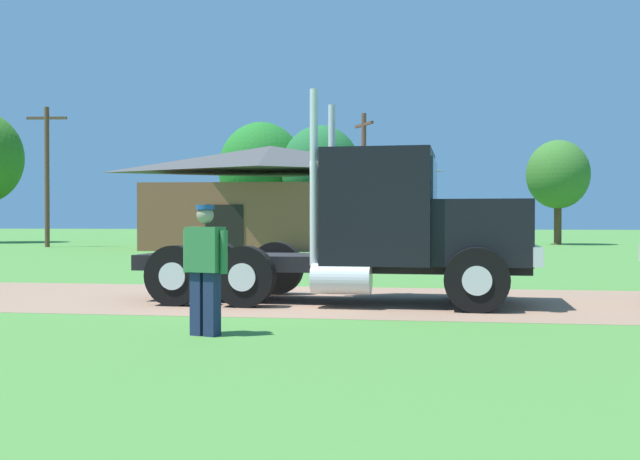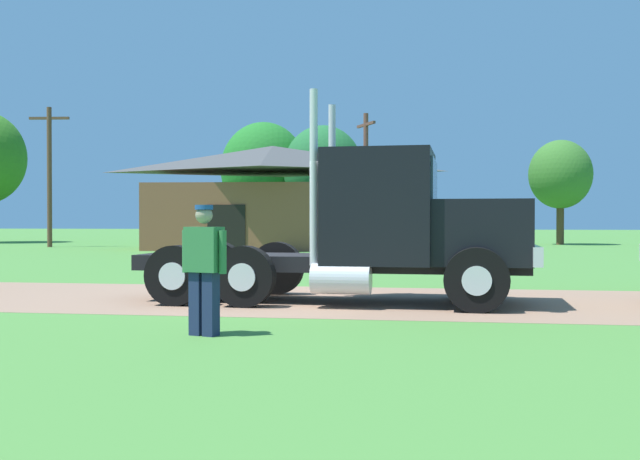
% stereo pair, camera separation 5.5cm
% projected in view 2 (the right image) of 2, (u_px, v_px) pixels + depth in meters
% --- Properties ---
extents(ground_plane, '(200.00, 200.00, 0.00)m').
position_uv_depth(ground_plane, '(271.00, 299.00, 14.21)').
color(ground_plane, '#4A8337').
extents(dirt_track, '(120.00, 5.35, 0.01)m').
position_uv_depth(dirt_track, '(271.00, 299.00, 14.21)').
color(dirt_track, '#947159').
rests_on(dirt_track, ground_plane).
extents(truck_foreground_white, '(7.25, 2.83, 3.73)m').
position_uv_depth(truck_foreground_white, '(384.00, 231.00, 13.52)').
color(truck_foreground_white, black).
rests_on(truck_foreground_white, ground_plane).
extents(visitor_standing_near, '(0.65, 0.38, 1.69)m').
position_uv_depth(visitor_standing_near, '(204.00, 264.00, 9.74)').
color(visitor_standing_near, '#33723F').
rests_on(visitor_standing_near, ground_plane).
extents(shed_building, '(13.13, 7.55, 5.26)m').
position_uv_depth(shed_building, '(273.00, 199.00, 38.38)').
color(shed_building, brown).
rests_on(shed_building, ground_plane).
extents(utility_pole_near, '(2.20, 0.38, 7.61)m').
position_uv_depth(utility_pole_near, '(49.00, 173.00, 40.92)').
color(utility_pole_near, brown).
rests_on(utility_pole_near, ground_plane).
extents(utility_pole_far, '(1.18, 2.00, 7.15)m').
position_uv_depth(utility_pole_far, '(366.00, 176.00, 39.99)').
color(utility_pole_far, brown).
rests_on(utility_pole_far, ground_plane).
extents(tree_mid, '(5.59, 5.59, 7.85)m').
position_uv_depth(tree_mid, '(264.00, 170.00, 49.05)').
color(tree_mid, '#513823').
rests_on(tree_mid, ground_plane).
extents(tree_right, '(4.97, 4.97, 7.37)m').
position_uv_depth(tree_right, '(323.00, 169.00, 46.88)').
color(tree_right, '#513823').
rests_on(tree_right, ground_plane).
extents(tree_far_right, '(3.72, 3.72, 6.24)m').
position_uv_depth(tree_far_right, '(560.00, 175.00, 44.74)').
color(tree_far_right, '#513823').
rests_on(tree_far_right, ground_plane).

